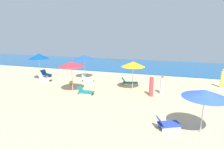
% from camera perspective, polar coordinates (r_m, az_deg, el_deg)
% --- Properties ---
extents(ocean, '(60.00, 10.59, 0.12)m').
position_cam_1_polar(ocean, '(27.07, 5.36, 3.00)').
color(ocean, '#1B5897').
rests_on(ocean, ground_plane).
extents(umbrella_0, '(2.04, 2.04, 2.46)m').
position_cam_1_polar(umbrella_0, '(15.40, 6.67, 3.27)').
color(umbrella_0, silver).
rests_on(umbrella_0, ground_plane).
extents(lounge_chair_0_0, '(1.61, 0.91, 0.72)m').
position_cam_1_polar(lounge_chair_0_0, '(17.13, 5.44, -2.52)').
color(lounge_chair_0_0, silver).
rests_on(lounge_chair_0_0, ground_plane).
extents(umbrella_1, '(1.95, 1.95, 2.75)m').
position_cam_1_polar(umbrella_1, '(19.96, -22.17, 5.39)').
color(umbrella_1, silver).
rests_on(umbrella_1, ground_plane).
extents(lounge_chair_1_0, '(1.34, 0.91, 0.73)m').
position_cam_1_polar(lounge_chair_1_0, '(21.55, -20.11, 0.11)').
color(lounge_chair_1_0, silver).
rests_on(lounge_chair_1_0, ground_plane).
extents(lounge_chair_1_1, '(1.33, 0.60, 0.71)m').
position_cam_1_polar(lounge_chair_1_1, '(19.61, -20.46, -1.22)').
color(lounge_chair_1_1, silver).
rests_on(lounge_chair_1_1, ground_plane).
extents(umbrella_2, '(2.11, 2.11, 2.54)m').
position_cam_1_polar(umbrella_2, '(14.99, -12.71, 3.20)').
color(umbrella_2, silver).
rests_on(umbrella_2, ground_plane).
extents(lounge_chair_2_0, '(1.29, 0.66, 0.62)m').
position_cam_1_polar(lounge_chair_2_0, '(14.69, -8.44, -5.38)').
color(lounge_chair_2_0, silver).
rests_on(lounge_chair_2_0, ground_plane).
extents(umbrella_3, '(2.14, 2.14, 2.23)m').
position_cam_1_polar(umbrella_3, '(9.71, 27.34, -5.41)').
color(umbrella_3, silver).
rests_on(umbrella_3, ground_plane).
extents(lounge_chair_3_0, '(1.35, 1.08, 0.68)m').
position_cam_1_polar(lounge_chair_3_0, '(10.06, 17.13, -14.77)').
color(lounge_chair_3_0, silver).
rests_on(lounge_chair_3_0, ground_plane).
extents(umbrella_5, '(1.99, 1.99, 2.53)m').
position_cam_1_polar(umbrella_5, '(19.24, -8.77, 5.50)').
color(umbrella_5, silver).
rests_on(umbrella_5, ground_plane).
extents(lounge_chair_5_0, '(1.35, 0.93, 0.72)m').
position_cam_1_polar(lounge_chair_5_0, '(18.31, -7.72, -1.38)').
color(lounge_chair_5_0, silver).
rests_on(lounge_chair_5_0, ground_plane).
extents(beachgoer_0, '(0.38, 0.38, 1.70)m').
position_cam_1_polar(beachgoer_0, '(18.91, 31.49, -1.17)').
color(beachgoer_0, '#EFF765').
rests_on(beachgoer_0, ground_plane).
extents(beachgoer_3, '(0.45, 0.45, 1.55)m').
position_cam_1_polar(beachgoer_3, '(15.05, 15.57, -3.30)').
color(beachgoer_3, white).
rests_on(beachgoer_3, ground_plane).
extents(beachgoer_4, '(0.33, 0.33, 1.69)m').
position_cam_1_polar(beachgoer_4, '(14.31, 12.33, -3.68)').
color(beachgoer_4, '#D7444C').
rests_on(beachgoer_4, ground_plane).
extents(beach_ball_0, '(0.40, 0.40, 0.40)m').
position_cam_1_polar(beach_ball_0, '(17.52, -12.78, -2.57)').
color(beach_ball_0, yellow).
rests_on(beach_ball_0, ground_plane).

